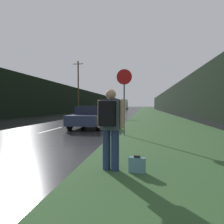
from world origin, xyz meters
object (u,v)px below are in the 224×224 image
Objects in this scene: stop_sign at (124,94)px; car_passing_near at (90,117)px; hitchhiker_with_backpack at (110,124)px; suitcase at (137,165)px; delivery_truck at (124,104)px.

car_passing_near is at bearing 129.05° from stop_sign.
hitchhiker_with_backpack is at bearing 108.04° from car_passing_near.
stop_sign is 8.30× the size of suitcase.
delivery_truck is (-6.40, 67.87, -0.00)m from stop_sign.
hitchhiker_with_backpack is 4.68× the size of suitcase.
stop_sign is at bearing 103.51° from hitchhiker_with_backpack.
hitchhiker_with_backpack is at bearing -87.86° from stop_sign.
stop_sign is 0.74× the size of car_passing_near.
suitcase is at bearing 111.44° from car_passing_near.
hitchhiker_with_backpack is (0.20, -5.24, -0.94)m from stop_sign.
car_passing_near is 64.89m from delivery_truck.
suitcase is at bearing -81.64° from stop_sign.
car_passing_near is (-2.53, 3.11, -1.26)m from stop_sign.
delivery_truck is at bearing -86.57° from car_passing_near.
stop_sign is 5.33m from hitchhiker_with_backpack.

